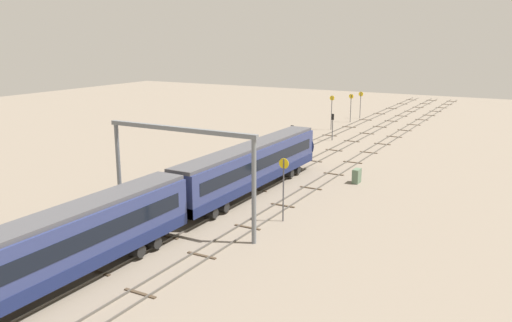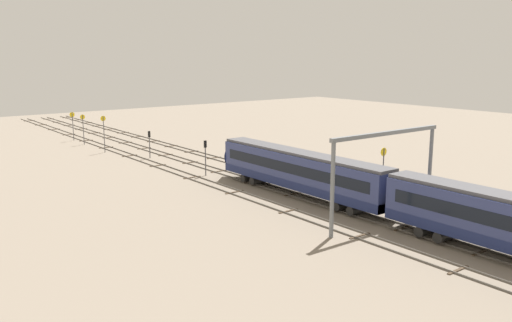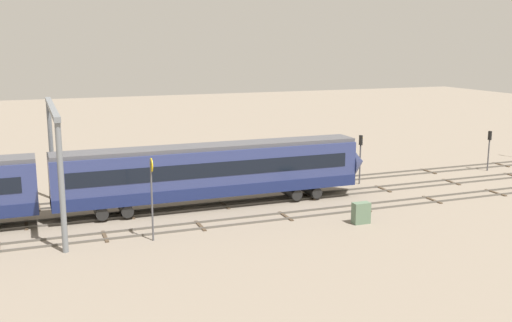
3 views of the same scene
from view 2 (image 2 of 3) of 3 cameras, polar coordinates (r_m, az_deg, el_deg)
name	(u,v)px [view 2 (image 2 of 3)]	position (r m, az deg, el deg)	size (l,w,h in m)	color
ground_plane	(293,194)	(58.74, 3.97, -3.59)	(200.03, 200.03, 0.00)	gray
track_near_foreground	(323,188)	(61.80, 7.20, -2.84)	(184.03, 2.40, 0.16)	#59544C
track_with_train	(293,194)	(58.73, 3.97, -3.52)	(184.03, 2.40, 0.16)	#59544C
track_middle	(260,201)	(55.87, 0.39, -4.27)	(184.03, 2.40, 0.16)	#59544C
overhead_gantry	(386,157)	(48.99, 13.77, 0.40)	(0.40, 14.07, 8.43)	slate
speed_sign_near_foreground	(104,130)	(86.57, -15.98, 3.24)	(0.14, 0.82, 5.77)	#4C4C51
speed_sign_mid_trackside	(73,122)	(100.48, -19.03, 3.94)	(0.14, 0.90, 5.10)	#4C4C51
speed_sign_far_trackside	(83,126)	(95.40, -18.02, 3.63)	(0.14, 0.84, 5.15)	#4C4C51
speed_sign_distant_end	(383,166)	(57.83, 13.46, -0.54)	(0.14, 0.89, 5.50)	#4C4C51
signal_light_trackside_approach	(149,140)	(80.32, -11.35, 2.19)	(0.31, 0.32, 4.04)	#4C4C51
signal_light_trackside_departure	(205,153)	(67.47, -5.45, 0.90)	(0.31, 0.32, 4.50)	#4C4C51
relay_cabinet	(301,167)	(69.35, 4.81, -0.65)	(1.27, 0.67, 1.53)	#597259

